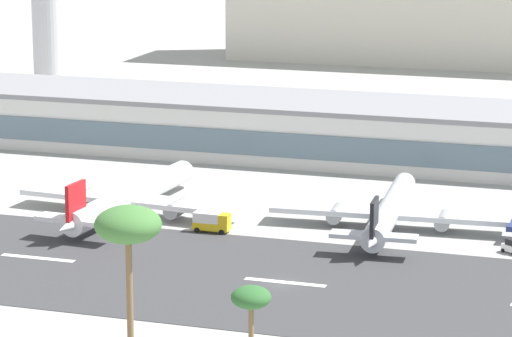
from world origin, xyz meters
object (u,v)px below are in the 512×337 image
at_px(service_box_truck_1, 212,221).
at_px(palm_tree_0, 128,227).
at_px(service_baggage_tug_0, 512,247).
at_px(airliner_black_tail_gate_2, 388,213).
at_px(terminal_building, 331,129).
at_px(airliner_red_tail_gate_1, 127,199).
at_px(palm_tree_1, 251,302).

xyz_separation_m(service_box_truck_1, palm_tree_0, (8.34, -52.94, 13.92)).
bearing_deg(service_baggage_tug_0, airliner_black_tail_gate_2, -161.48).
xyz_separation_m(service_baggage_tug_0, service_box_truck_1, (-47.76, -2.76, 0.74)).
xyz_separation_m(terminal_building, airliner_red_tail_gate_1, (-21.61, -54.56, -2.87)).
bearing_deg(airliner_red_tail_gate_1, airliner_black_tail_gate_2, -78.58).
bearing_deg(airliner_black_tail_gate_2, palm_tree_1, 176.08).
bearing_deg(airliner_black_tail_gate_2, airliner_red_tail_gate_1, 92.58).
relative_size(palm_tree_0, palm_tree_1, 1.39).
xyz_separation_m(terminal_building, service_baggage_tug_0, (43.15, -56.82, -4.86)).
relative_size(terminal_building, airliner_red_tail_gate_1, 4.59).
bearing_deg(airliner_red_tail_gate_1, service_box_truck_1, -101.49).
bearing_deg(palm_tree_1, terminal_building, 100.33).
xyz_separation_m(airliner_black_tail_gate_2, palm_tree_0, (-18.59, -62.94, 12.84)).
bearing_deg(airliner_black_tail_gate_2, terminal_building, 20.36).
height_order(service_baggage_tug_0, palm_tree_1, palm_tree_1).
xyz_separation_m(airliner_red_tail_gate_1, service_baggage_tug_0, (64.76, -2.26, -1.99)).
height_order(airliner_red_tail_gate_1, palm_tree_0, palm_tree_0).
bearing_deg(palm_tree_0, airliner_red_tail_gate_1, 113.62).
relative_size(airliner_red_tail_gate_1, service_box_truck_1, 7.61).
height_order(service_baggage_tug_0, service_box_truck_1, service_box_truck_1).
bearing_deg(terminal_building, palm_tree_0, -88.10).
relative_size(terminal_building, service_box_truck_1, 34.95).
bearing_deg(service_baggage_tug_0, palm_tree_0, -87.61).
height_order(airliner_black_tail_gate_2, palm_tree_0, palm_tree_0).
height_order(terminal_building, palm_tree_1, palm_tree_1).
bearing_deg(terminal_building, airliner_black_tail_gate_2, -65.76).
xyz_separation_m(terminal_building, palm_tree_1, (22.29, -122.29, 5.53)).
xyz_separation_m(airliner_red_tail_gate_1, service_box_truck_1, (17.01, -5.02, -1.25)).
relative_size(service_baggage_tug_0, palm_tree_0, 0.19).
distance_m(terminal_building, palm_tree_1, 124.43).
bearing_deg(palm_tree_1, palm_tree_0, 152.22).
relative_size(airliner_black_tail_gate_2, palm_tree_0, 2.38).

